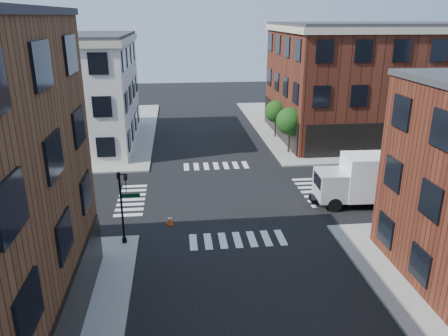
% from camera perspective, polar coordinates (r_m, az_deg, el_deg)
% --- Properties ---
extents(ground, '(120.00, 120.00, 0.00)m').
position_cam_1_polar(ground, '(33.32, 0.08, -3.63)').
color(ground, black).
rests_on(ground, ground).
extents(sidewalk_ne, '(30.00, 30.00, 0.15)m').
position_cam_1_polar(sidewalk_ne, '(58.45, 18.64, 5.51)').
color(sidewalk_ne, gray).
rests_on(sidewalk_ne, ground).
extents(sidewalk_nw, '(30.00, 30.00, 0.15)m').
position_cam_1_polar(sidewalk_nw, '(55.92, -24.52, 4.19)').
color(sidewalk_nw, gray).
rests_on(sidewalk_nw, ground).
extents(building_ne, '(25.00, 16.00, 12.00)m').
position_cam_1_polar(building_ne, '(52.77, 21.06, 10.43)').
color(building_ne, '#421A10').
rests_on(building_ne, ground).
extents(building_nw, '(22.00, 16.00, 11.00)m').
position_cam_1_polar(building_nw, '(49.60, -24.86, 8.86)').
color(building_nw, silver).
rests_on(building_nw, ground).
extents(tree_near, '(2.69, 2.69, 4.49)m').
position_cam_1_polar(tree_near, '(43.08, 8.67, 5.89)').
color(tree_near, black).
rests_on(tree_near, ground).
extents(tree_far, '(2.43, 2.43, 4.07)m').
position_cam_1_polar(tree_far, '(48.82, 6.87, 7.20)').
color(tree_far, black).
rests_on(tree_far, ground).
extents(signal_pole, '(1.29, 1.24, 4.60)m').
position_cam_1_polar(signal_pole, '(26.09, -13.09, -4.06)').
color(signal_pole, black).
rests_on(signal_pole, ground).
extents(box_truck, '(8.31, 2.82, 3.71)m').
position_cam_1_polar(box_truck, '(32.98, 19.08, -1.38)').
color(box_truck, white).
rests_on(box_truck, ground).
extents(traffic_cone, '(0.42, 0.42, 0.66)m').
position_cam_1_polar(traffic_cone, '(29.00, -7.08, -6.75)').
color(traffic_cone, '#D83E09').
rests_on(traffic_cone, ground).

